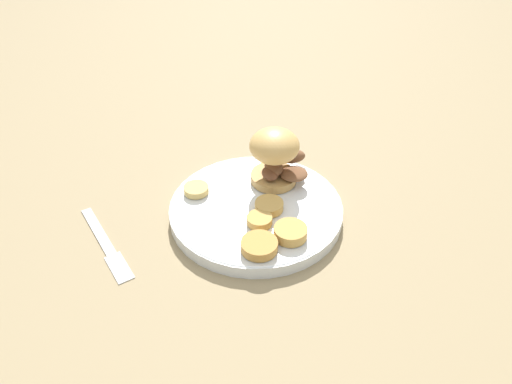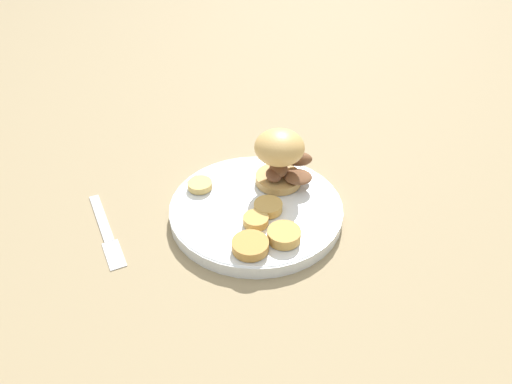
# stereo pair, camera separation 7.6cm
# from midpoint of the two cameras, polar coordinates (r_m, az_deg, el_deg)

# --- Properties ---
(ground_plane) EXTENTS (4.00, 4.00, 0.00)m
(ground_plane) POSITION_cam_midpoint_polar(r_m,az_deg,el_deg) (0.79, -2.76, -2.77)
(ground_plane) COLOR #937F5B
(dinner_plate) EXTENTS (0.27, 0.27, 0.02)m
(dinner_plate) POSITION_cam_midpoint_polar(r_m,az_deg,el_deg) (0.79, -2.78, -2.10)
(dinner_plate) COLOR white
(dinner_plate) RESTS_ON ground_plane
(sandwich) EXTENTS (0.10, 0.09, 0.09)m
(sandwich) POSITION_cam_midpoint_polar(r_m,az_deg,el_deg) (0.80, -0.43, 4.21)
(sandwich) COLOR tan
(sandwich) RESTS_ON dinner_plate
(potato_round_0) EXTENTS (0.04, 0.04, 0.01)m
(potato_round_0) POSITION_cam_midpoint_polar(r_m,az_deg,el_deg) (0.77, -1.34, -1.70)
(potato_round_0) COLOR tan
(potato_round_0) RESTS_ON dinner_plate
(potato_round_1) EXTENTS (0.04, 0.04, 0.01)m
(potato_round_1) POSITION_cam_midpoint_polar(r_m,az_deg,el_deg) (0.81, -9.53, 0.19)
(potato_round_1) COLOR #DBB766
(potato_round_1) RESTS_ON dinner_plate
(potato_round_2) EXTENTS (0.05, 0.05, 0.01)m
(potato_round_2) POSITION_cam_midpoint_polar(r_m,az_deg,el_deg) (0.70, -2.75, -6.28)
(potato_round_2) COLOR #BC8942
(potato_round_2) RESTS_ON dinner_plate
(potato_round_3) EXTENTS (0.05, 0.05, 0.02)m
(potato_round_3) POSITION_cam_midpoint_polar(r_m,az_deg,el_deg) (0.72, 0.93, -4.76)
(potato_round_3) COLOR tan
(potato_round_3) RESTS_ON dinner_plate
(potato_round_4) EXTENTS (0.04, 0.04, 0.01)m
(potato_round_4) POSITION_cam_midpoint_polar(r_m,az_deg,el_deg) (0.74, -2.54, -3.34)
(potato_round_4) COLOR tan
(potato_round_4) RESTS_ON dinner_plate
(fork) EXTENTS (0.06, 0.18, 0.00)m
(fork) POSITION_cam_midpoint_polar(r_m,az_deg,el_deg) (0.79, -19.53, -5.69)
(fork) COLOR silver
(fork) RESTS_ON ground_plane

